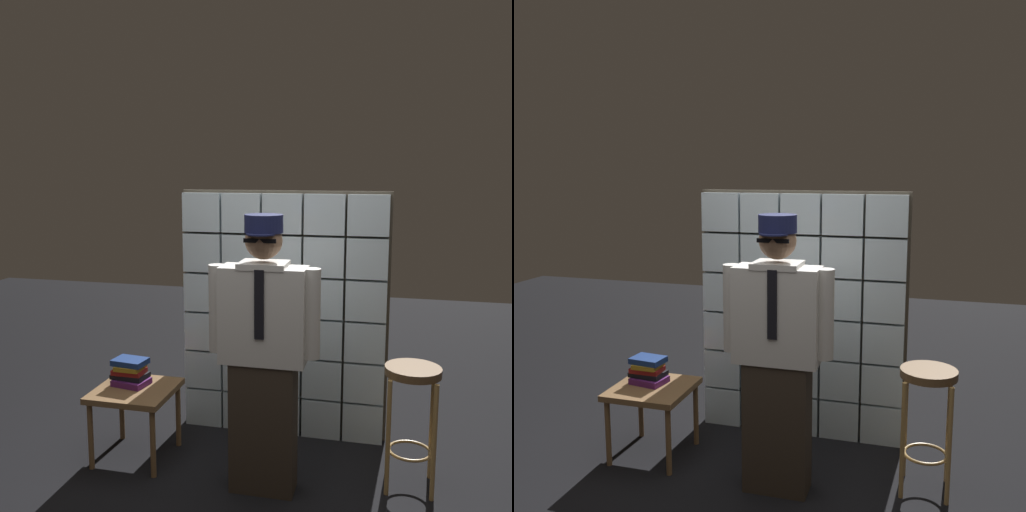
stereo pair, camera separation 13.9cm
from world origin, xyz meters
The scene contains 6 objects.
glass_block_wall centered at (0.00, 1.15, 0.89)m, with size 1.53×0.10×1.83m.
standing_person centered at (0.04, 0.35, 0.89)m, with size 0.68×0.28×1.70m.
bar_stool centered at (0.92, 0.60, 0.58)m, with size 0.34×0.34×0.77m.
side_table centered at (-0.89, 0.53, 0.43)m, with size 0.52×0.52×0.49m.
book_stack centered at (-0.95, 0.59, 0.58)m, with size 0.27×0.21×0.18m.
coffee_mug centered at (-0.98, 0.57, 0.54)m, with size 0.13×0.08×0.09m.
Camera 2 is at (0.93, -2.85, 1.97)m, focal length 40.46 mm.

